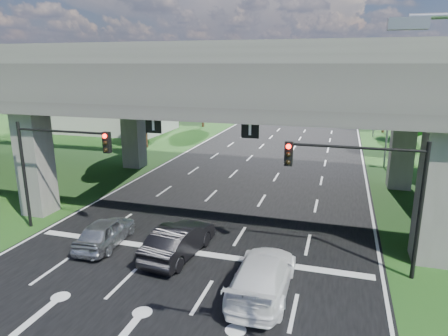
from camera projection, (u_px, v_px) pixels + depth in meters
The scene contains 17 objects.
ground at pixel (161, 290), 16.33m from camera, with size 160.00×160.00×0.00m, color #1C4917.
road at pixel (228, 208), 25.60m from camera, with size 18.00×120.00×0.03m, color black.
overpass at pixel (237, 81), 25.45m from camera, with size 80.00×15.00×10.00m.
warehouse at pixel (98, 116), 55.43m from camera, with size 20.00×10.00×4.00m, color #9E9E99.
signal_right at pixel (367, 182), 16.77m from camera, with size 5.76×0.54×6.00m.
signal_left at pixel (55, 157), 21.07m from camera, with size 5.76×0.54×6.00m.
streetlight_far at pixel (385, 101), 34.32m from camera, with size 3.38×0.25×10.00m.
streetlight_beyond at pixel (374, 90), 49.16m from camera, with size 3.38×0.25×10.00m.
tree_left_near at pixel (145, 104), 43.06m from camera, with size 4.50×4.50×7.80m.
tree_left_mid at pixel (153, 102), 51.47m from camera, with size 3.91×3.90×6.76m.
tree_left_far at pixel (203, 91), 57.54m from camera, with size 4.80×4.80×8.32m.
tree_right_near at pixel (414, 113), 37.56m from camera, with size 4.20×4.20×7.28m.
tree_right_mid at pixel (431, 108), 44.24m from camera, with size 3.91×3.90×6.76m.
tree_right_far at pixel (387, 96), 52.60m from camera, with size 4.50×4.50×7.80m.
car_silver at pixel (105, 232), 20.14m from camera, with size 1.69×4.19×1.43m, color #B1B4B9.
car_dark at pixel (179, 240), 19.02m from camera, with size 1.68×4.83×1.59m, color black.
car_white at pixel (263, 275), 15.91m from camera, with size 2.21×5.44×1.58m, color white.
Camera 1 is at (6.61, -13.18, 8.99)m, focal length 32.00 mm.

